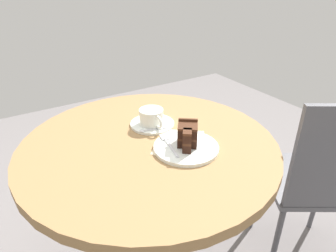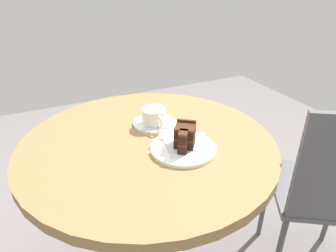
% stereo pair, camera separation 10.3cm
% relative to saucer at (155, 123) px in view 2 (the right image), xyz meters
% --- Properties ---
extents(cafe_table, '(0.87, 0.87, 0.74)m').
position_rel_saucer_xyz_m(cafe_table, '(0.10, -0.07, -0.12)').
color(cafe_table, olive).
rests_on(cafe_table, ground).
extents(saucer, '(0.16, 0.16, 0.01)m').
position_rel_saucer_xyz_m(saucer, '(0.00, 0.00, 0.00)').
color(saucer, silver).
rests_on(saucer, cafe_table).
extents(coffee_cup, '(0.12, 0.09, 0.06)m').
position_rel_saucer_xyz_m(coffee_cup, '(0.01, -0.01, 0.04)').
color(coffee_cup, silver).
rests_on(coffee_cup, saucer).
extents(teaspoon, '(0.04, 0.09, 0.00)m').
position_rel_saucer_xyz_m(teaspoon, '(0.05, -0.04, 0.01)').
color(teaspoon, silver).
rests_on(teaspoon, saucer).
extents(cake_plate, '(0.21, 0.21, 0.01)m').
position_rel_saucer_xyz_m(cake_plate, '(0.20, 0.01, 0.00)').
color(cake_plate, silver).
rests_on(cake_plate, cafe_table).
extents(cake_slice, '(0.10, 0.09, 0.08)m').
position_rel_saucer_xyz_m(cake_slice, '(0.20, 0.02, 0.04)').
color(cake_slice, black).
rests_on(cake_slice, cake_plate).
extents(fork, '(0.15, 0.05, 0.00)m').
position_rel_saucer_xyz_m(fork, '(0.16, -0.03, 0.01)').
color(fork, silver).
rests_on(fork, cake_plate).
extents(napkin, '(0.24, 0.24, 0.00)m').
position_rel_saucer_xyz_m(napkin, '(0.17, 0.02, -0.00)').
color(napkin, beige).
rests_on(napkin, cafe_table).
extents(cafe_chair, '(0.52, 0.52, 0.88)m').
position_rel_saucer_xyz_m(cafe_chair, '(0.39, 0.55, -0.22)').
color(cafe_chair, '#4C4C51').
rests_on(cafe_chair, ground).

